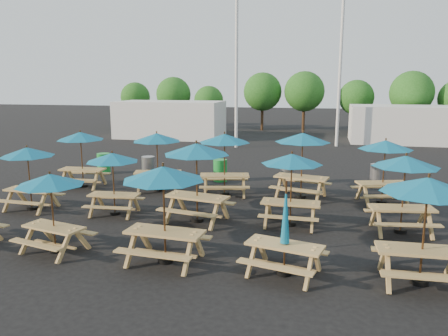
% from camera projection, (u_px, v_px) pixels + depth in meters
% --- Properties ---
extents(ground, '(120.00, 120.00, 0.00)m').
position_uv_depth(ground, '(214.00, 207.00, 15.09)').
color(ground, black).
rests_on(ground, ground).
extents(picnic_unit_1, '(1.82, 1.82, 2.15)m').
position_uv_depth(picnic_unit_1, '(27.00, 156.00, 14.49)').
color(picnic_unit_1, '#AD8C4D').
rests_on(picnic_unit_1, ground).
extents(picnic_unit_2, '(2.00, 2.00, 2.30)m').
position_uv_depth(picnic_unit_2, '(81.00, 140.00, 17.65)').
color(picnic_unit_2, '#AD8C4D').
rests_on(picnic_unit_2, ground).
extents(picnic_unit_3, '(2.02, 2.02, 2.05)m').
position_uv_depth(picnic_unit_3, '(50.00, 185.00, 10.81)').
color(picnic_unit_3, '#AD8C4D').
rests_on(picnic_unit_3, ground).
extents(picnic_unit_4, '(1.80, 1.80, 2.06)m').
position_uv_depth(picnic_unit_4, '(112.00, 162.00, 13.96)').
color(picnic_unit_4, '#AD8C4D').
rests_on(picnic_unit_4, ground).
extents(picnic_unit_5, '(2.32, 2.32, 2.33)m').
position_uv_depth(picnic_unit_5, '(157.00, 141.00, 17.03)').
color(picnic_unit_5, '#AD8C4D').
rests_on(picnic_unit_5, ground).
extents(picnic_unit_6, '(2.09, 2.09, 2.38)m').
position_uv_depth(picnic_unit_6, '(163.00, 180.00, 10.12)').
color(picnic_unit_6, '#AD8C4D').
rests_on(picnic_unit_6, ground).
extents(picnic_unit_7, '(2.36, 2.36, 2.47)m').
position_uv_depth(picnic_unit_7, '(197.00, 154.00, 13.17)').
color(picnic_unit_7, '#AD8C4D').
rests_on(picnic_unit_7, ground).
extents(picnic_unit_8, '(2.32, 2.32, 2.38)m').
position_uv_depth(picnic_unit_8, '(225.00, 142.00, 16.38)').
color(picnic_unit_8, '#AD8C4D').
rests_on(picnic_unit_8, ground).
extents(picnic_unit_9, '(2.00, 1.85, 2.16)m').
position_uv_depth(picnic_unit_9, '(285.00, 237.00, 9.67)').
color(picnic_unit_9, '#AD8C4D').
rests_on(picnic_unit_9, ground).
extents(picnic_unit_10, '(1.87, 1.87, 2.22)m').
position_uv_depth(picnic_unit_10, '(292.00, 164.00, 12.84)').
color(picnic_unit_10, '#AD8C4D').
rests_on(picnic_unit_10, ground).
extents(picnic_unit_11, '(2.44, 2.44, 2.47)m').
position_uv_depth(picnic_unit_11, '(303.00, 142.00, 15.91)').
color(picnic_unit_11, '#AD8C4D').
rests_on(picnic_unit_11, ground).
extents(picnic_unit_12, '(2.00, 2.00, 2.37)m').
position_uv_depth(picnic_unit_12, '(428.00, 193.00, 8.99)').
color(picnic_unit_12, '#AD8C4D').
rests_on(picnic_unit_12, ground).
extents(picnic_unit_13, '(2.09, 2.09, 2.27)m').
position_uv_depth(picnic_unit_13, '(405.00, 167.00, 12.20)').
color(picnic_unit_13, '#AD8C4D').
rests_on(picnic_unit_13, ground).
extents(picnic_unit_14, '(2.32, 2.32, 2.29)m').
position_uv_depth(picnic_unit_14, '(385.00, 149.00, 15.22)').
color(picnic_unit_14, '#AD8C4D').
rests_on(picnic_unit_14, ground).
extents(waste_bin_0, '(0.60, 0.60, 0.96)m').
position_uv_depth(waste_bin_0, '(104.00, 163.00, 20.61)').
color(waste_bin_0, '#1A8F32').
rests_on(waste_bin_0, ground).
extents(waste_bin_1, '(0.60, 0.60, 0.96)m').
position_uv_depth(waste_bin_1, '(148.00, 167.00, 19.76)').
color(waste_bin_1, gray).
rests_on(waste_bin_1, ground).
extents(waste_bin_2, '(0.60, 0.60, 0.96)m').
position_uv_depth(waste_bin_2, '(220.00, 170.00, 19.00)').
color(waste_bin_2, '#1A8F32').
rests_on(waste_bin_2, ground).
extents(waste_bin_3, '(0.60, 0.60, 0.96)m').
position_uv_depth(waste_bin_3, '(287.00, 173.00, 18.47)').
color(waste_bin_3, gray).
rests_on(waste_bin_3, ground).
extents(waste_bin_4, '(0.60, 0.60, 0.96)m').
position_uv_depth(waste_bin_4, '(377.00, 176.00, 17.90)').
color(waste_bin_4, gray).
rests_on(waste_bin_4, ground).
extents(mast_0, '(0.20, 0.20, 12.00)m').
position_uv_depth(mast_0, '(237.00, 54.00, 27.75)').
color(mast_0, silver).
rests_on(mast_0, ground).
extents(mast_1, '(0.20, 0.20, 12.00)m').
position_uv_depth(mast_1, '(341.00, 55.00, 28.26)').
color(mast_1, silver).
rests_on(mast_1, ground).
extents(event_tent_0, '(8.00, 4.00, 2.80)m').
position_uv_depth(event_tent_0, '(170.00, 120.00, 33.77)').
color(event_tent_0, silver).
rests_on(event_tent_0, ground).
extents(event_tent_1, '(7.00, 4.00, 2.60)m').
position_uv_depth(event_tent_1, '(401.00, 124.00, 31.07)').
color(event_tent_1, silver).
rests_on(event_tent_1, ground).
extents(tree_0, '(2.80, 2.80, 4.24)m').
position_uv_depth(tree_0, '(135.00, 97.00, 41.74)').
color(tree_0, '#382314').
rests_on(tree_0, ground).
extents(tree_1, '(3.11, 3.11, 4.72)m').
position_uv_depth(tree_1, '(174.00, 94.00, 39.45)').
color(tree_1, '#382314').
rests_on(tree_1, ground).
extents(tree_2, '(2.59, 2.59, 3.93)m').
position_uv_depth(tree_2, '(209.00, 101.00, 38.59)').
color(tree_2, '#382314').
rests_on(tree_2, ground).
extents(tree_3, '(3.36, 3.36, 5.09)m').
position_uv_depth(tree_3, '(263.00, 92.00, 38.46)').
color(tree_3, '#382314').
rests_on(tree_3, ground).
extents(tree_4, '(3.41, 3.41, 5.17)m').
position_uv_depth(tree_4, '(304.00, 91.00, 37.22)').
color(tree_4, '#382314').
rests_on(tree_4, ground).
extents(tree_5, '(2.94, 2.94, 4.45)m').
position_uv_depth(tree_5, '(356.00, 97.00, 36.78)').
color(tree_5, '#382314').
rests_on(tree_5, ground).
extents(tree_6, '(3.38, 3.38, 5.13)m').
position_uv_depth(tree_6, '(412.00, 93.00, 34.12)').
color(tree_6, '#382314').
rests_on(tree_6, ground).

